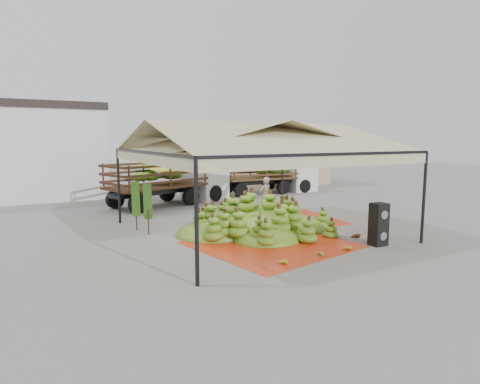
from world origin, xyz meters
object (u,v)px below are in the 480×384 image
speaker_stack (379,224)px  banana_heap (261,214)px  vendor (265,196)px  truck_right (272,172)px  truck_left (174,177)px

speaker_stack → banana_heap: bearing=125.5°
banana_heap → vendor: bearing=54.6°
speaker_stack → vendor: vendor is taller
banana_heap → speaker_stack: (2.27, -3.48, 0.02)m
banana_heap → speaker_stack: bearing=-56.9°
banana_heap → speaker_stack: 4.15m
speaker_stack → truck_right: size_ratio=0.22×
speaker_stack → truck_left: truck_left is taller
banana_heap → speaker_stack: size_ratio=4.54×
speaker_stack → vendor: 6.17m
truck_right → vendor: bearing=-122.9°
speaker_stack → truck_right: truck_right is taller
vendor → truck_left: (-2.51, 4.96, 0.55)m
truck_left → truck_right: 7.08m
banana_heap → truck_right: size_ratio=1.00×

